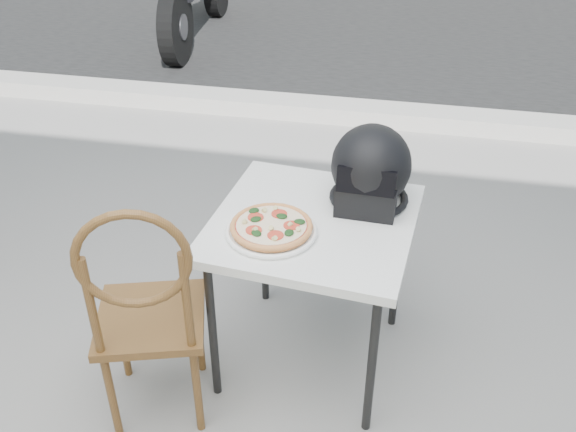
% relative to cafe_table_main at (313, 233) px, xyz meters
% --- Properties ---
extents(curb, '(30.00, 0.25, 0.12)m').
position_rel_cafe_table_main_xyz_m(curb, '(-0.34, 2.43, -0.57)').
color(curb, '#9E9A93').
rests_on(curb, ground).
extents(cafe_table_main, '(0.80, 0.80, 0.70)m').
position_rel_cafe_table_main_xyz_m(cafe_table_main, '(0.00, 0.00, 0.00)').
color(cafe_table_main, white).
rests_on(cafe_table_main, ground).
extents(plate, '(0.40, 0.40, 0.02)m').
position_rel_cafe_table_main_xyz_m(plate, '(-0.13, -0.12, 0.07)').
color(plate, white).
rests_on(plate, cafe_table_main).
extents(pizza, '(0.32, 0.32, 0.04)m').
position_rel_cafe_table_main_xyz_m(pizza, '(-0.13, -0.12, 0.10)').
color(pizza, '#E09252').
rests_on(pizza, plate).
extents(helmet, '(0.32, 0.33, 0.31)m').
position_rel_cafe_table_main_xyz_m(helmet, '(0.19, 0.16, 0.20)').
color(helmet, black).
rests_on(helmet, cafe_table_main).
extents(cafe_chair_main, '(0.48, 0.48, 0.99)m').
position_rel_cafe_table_main_xyz_m(cafe_chair_main, '(-0.51, -0.42, -0.08)').
color(cafe_chair_main, brown).
rests_on(cafe_chair_main, ground).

